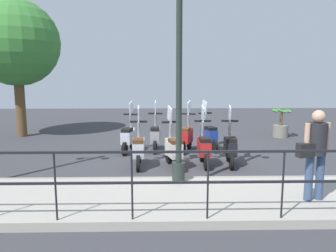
% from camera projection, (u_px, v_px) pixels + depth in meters
% --- Properties ---
extents(ground_plane, '(28.00, 28.00, 0.00)m').
position_uv_depth(ground_plane, '(186.00, 159.00, 9.19)').
color(ground_plane, '#38383D').
extents(promenade_walkway, '(2.20, 20.00, 0.15)m').
position_uv_depth(promenade_walkway, '(199.00, 198.00, 6.07)').
color(promenade_walkway, '#A39E93').
rests_on(promenade_walkway, ground_plane).
extents(fence_railing, '(0.04, 16.03, 1.07)m').
position_uv_depth(fence_railing, '(208.00, 172.00, 4.91)').
color(fence_railing, black).
rests_on(fence_railing, promenade_walkway).
extents(lamp_post_near, '(0.26, 0.90, 4.56)m').
position_uv_depth(lamp_post_near, '(179.00, 82.00, 6.48)').
color(lamp_post_near, '#232D28').
rests_on(lamp_post_near, promenade_walkway).
extents(pedestrian_with_bag, '(0.39, 0.64, 1.59)m').
position_uv_depth(pedestrian_with_bag, '(316.00, 148.00, 5.63)').
color(pedestrian_with_bag, '#384C70').
rests_on(pedestrian_with_bag, promenade_walkway).
extents(tree_large, '(3.15, 3.15, 5.07)m').
position_uv_depth(tree_large, '(16.00, 43.00, 11.99)').
color(tree_large, brown).
rests_on(tree_large, ground_plane).
extents(potted_palm, '(1.06, 0.66, 1.05)m').
position_uv_depth(potted_palm, '(281.00, 125.00, 12.32)').
color(potted_palm, slate).
rests_on(potted_palm, ground_plane).
extents(scooter_near_0, '(1.23, 0.44, 1.54)m').
position_uv_depth(scooter_near_0, '(230.00, 147.00, 8.44)').
color(scooter_near_0, black).
rests_on(scooter_near_0, ground_plane).
extents(scooter_near_1, '(1.23, 0.44, 1.54)m').
position_uv_depth(scooter_near_1, '(204.00, 147.00, 8.42)').
color(scooter_near_1, black).
rests_on(scooter_near_1, ground_plane).
extents(scooter_near_2, '(1.21, 0.52, 1.54)m').
position_uv_depth(scooter_near_2, '(173.00, 149.00, 8.25)').
color(scooter_near_2, black).
rests_on(scooter_near_2, ground_plane).
extents(scooter_near_3, '(1.23, 0.44, 1.54)m').
position_uv_depth(scooter_near_3, '(139.00, 148.00, 8.30)').
color(scooter_near_3, black).
rests_on(scooter_near_3, ground_plane).
extents(scooter_far_0, '(1.20, 0.54, 1.54)m').
position_uv_depth(scooter_far_0, '(209.00, 135.00, 10.19)').
color(scooter_far_0, black).
rests_on(scooter_far_0, ground_plane).
extents(scooter_far_1, '(1.19, 0.55, 1.54)m').
position_uv_depth(scooter_far_1, '(186.00, 136.00, 9.98)').
color(scooter_far_1, black).
rests_on(scooter_far_1, ground_plane).
extents(scooter_far_2, '(1.23, 0.44, 1.54)m').
position_uv_depth(scooter_far_2, '(155.00, 135.00, 10.08)').
color(scooter_far_2, black).
rests_on(scooter_far_2, ground_plane).
extents(scooter_far_3, '(1.22, 0.48, 1.54)m').
position_uv_depth(scooter_far_3, '(129.00, 137.00, 9.87)').
color(scooter_far_3, black).
rests_on(scooter_far_3, ground_plane).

